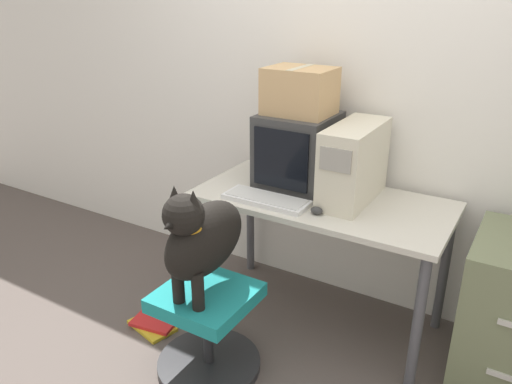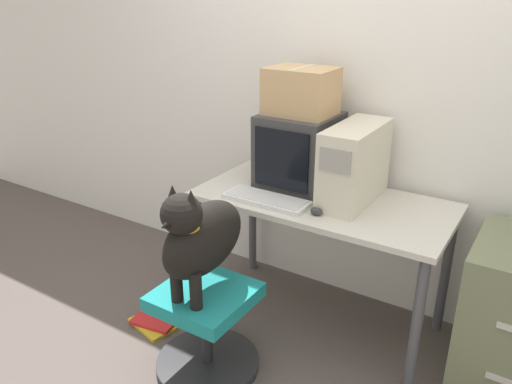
# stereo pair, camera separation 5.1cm
# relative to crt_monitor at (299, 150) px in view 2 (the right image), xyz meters

# --- Properties ---
(ground_plane) EXTENTS (12.00, 12.00, 0.00)m
(ground_plane) POSITION_rel_crt_monitor_xyz_m (0.20, -0.44, -0.95)
(ground_plane) COLOR #564C47
(wall_back) EXTENTS (8.00, 0.05, 2.60)m
(wall_back) POSITION_rel_crt_monitor_xyz_m (0.20, 0.28, 0.35)
(wall_back) COLOR white
(wall_back) RESTS_ON ground_plane
(desk) EXTENTS (1.32, 0.65, 0.75)m
(desk) POSITION_rel_crt_monitor_xyz_m (0.20, -0.11, -0.30)
(desk) COLOR beige
(desk) RESTS_ON ground_plane
(crt_monitor) EXTENTS (0.38, 0.40, 0.40)m
(crt_monitor) POSITION_rel_crt_monitor_xyz_m (0.00, 0.00, 0.00)
(crt_monitor) COLOR #383838
(crt_monitor) RESTS_ON desk
(pc_tower) EXTENTS (0.20, 0.51, 0.40)m
(pc_tower) POSITION_rel_crt_monitor_xyz_m (0.34, -0.05, -0.00)
(pc_tower) COLOR beige
(pc_tower) RESTS_ON desk
(keyboard) EXTENTS (0.45, 0.17, 0.03)m
(keyboard) POSITION_rel_crt_monitor_xyz_m (-0.02, -0.31, -0.19)
(keyboard) COLOR silver
(keyboard) RESTS_ON desk
(computer_mouse) EXTENTS (0.06, 0.05, 0.04)m
(computer_mouse) POSITION_rel_crt_monitor_xyz_m (0.26, -0.31, -0.18)
(computer_mouse) COLOR #333333
(computer_mouse) RESTS_ON desk
(office_chair) EXTENTS (0.51, 0.51, 0.45)m
(office_chair) POSITION_rel_crt_monitor_xyz_m (-0.08, -0.76, -0.72)
(office_chair) COLOR #262628
(office_chair) RESTS_ON ground_plane
(dog) EXTENTS (0.20, 0.53, 0.56)m
(dog) POSITION_rel_crt_monitor_xyz_m (-0.08, -0.77, -0.21)
(dog) COLOR black
(dog) RESTS_ON office_chair
(cardboard_box) EXTENTS (0.34, 0.27, 0.24)m
(cardboard_box) POSITION_rel_crt_monitor_xyz_m (0.00, 0.00, 0.32)
(cardboard_box) COLOR tan
(cardboard_box) RESTS_ON crt_monitor
(book_stack_floor) EXTENTS (0.29, 0.22, 0.04)m
(book_stack_floor) POSITION_rel_crt_monitor_xyz_m (-0.54, -0.66, -0.93)
(book_stack_floor) COLOR gold
(book_stack_floor) RESTS_ON ground_plane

